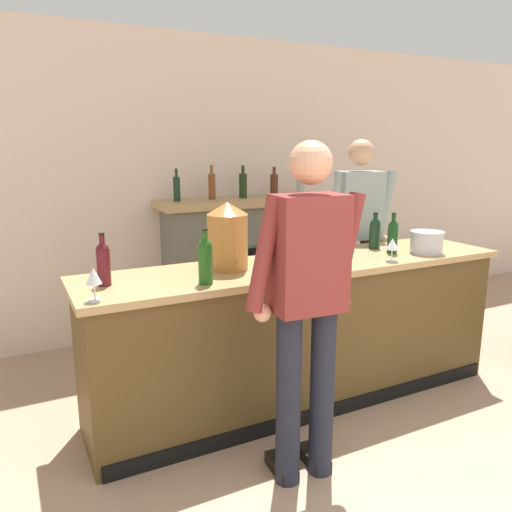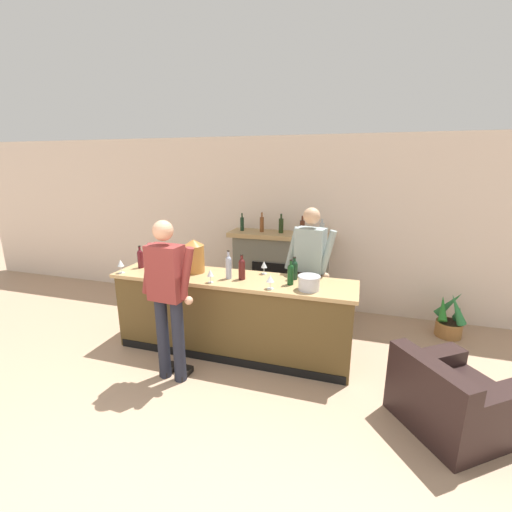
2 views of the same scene
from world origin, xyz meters
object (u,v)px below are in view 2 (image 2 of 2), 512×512
object	(u,v)px
wine_bottle_cabernet_heavy	(242,268)
wine_bottle_port_short	(140,258)
fireplace_stone	(281,271)
potted_plant_corner	(450,319)
copper_dispenser	(194,256)
armchair_black	(447,402)
wine_bottle_riesling_slim	(166,265)
wine_bottle_rose_blush	(229,266)
wine_bottle_burgundy_dark	(294,269)
person_bartender	(309,270)
wine_glass_back_row	(210,273)
wine_glass_by_dispenser	(121,264)
ice_bucket_steel	(309,283)
person_customer	(168,295)
wine_glass_front_right	(264,265)
wine_glass_front_left	(270,279)
wine_bottle_chardonnay_pale	(291,273)

from	to	relation	value
wine_bottle_cabernet_heavy	wine_bottle_port_short	distance (m)	1.43
fireplace_stone	wine_bottle_cabernet_heavy	bearing A→B (deg)	-94.61
potted_plant_corner	copper_dispenser	bearing A→B (deg)	-159.89
armchair_black	wine_bottle_riesling_slim	bearing A→B (deg)	171.37
wine_bottle_port_short	fireplace_stone	bearing A→B (deg)	43.48
potted_plant_corner	wine_bottle_rose_blush	bearing A→B (deg)	-154.66
wine_bottle_burgundy_dark	copper_dispenser	bearing A→B (deg)	-175.65
person_bartender	wine_glass_back_row	distance (m)	1.29
wine_bottle_burgundy_dark	wine_glass_by_dispenser	distance (m)	2.16
potted_plant_corner	ice_bucket_steel	world-z (taller)	ice_bucket_steel
person_customer	wine_bottle_rose_blush	world-z (taller)	person_customer
person_customer	wine_glass_front_right	distance (m)	1.25
wine_bottle_port_short	wine_glass_front_left	distance (m)	1.86
wine_glass_front_right	person_customer	bearing A→B (deg)	-128.49
fireplace_stone	wine_glass_front_left	xyz separation A→B (m)	(0.28, -1.74, 0.46)
person_bartender	ice_bucket_steel	xyz separation A→B (m)	(0.09, -0.67, 0.07)
wine_bottle_burgundy_dark	wine_glass_front_right	bearing A→B (deg)	167.49
copper_dispenser	ice_bucket_steel	distance (m)	1.50
wine_bottle_cabernet_heavy	wine_bottle_riesling_slim	size ratio (longest dim) A/B	0.97
potted_plant_corner	copper_dispenser	xyz separation A→B (m)	(-3.25, -1.19, 0.96)
person_bartender	wine_bottle_rose_blush	bearing A→B (deg)	-147.25
fireplace_stone	wine_bottle_burgundy_dark	size ratio (longest dim) A/B	6.03
wine_glass_front_left	wine_glass_front_right	world-z (taller)	wine_glass_front_right
fireplace_stone	wine_glass_front_right	bearing A→B (deg)	-86.67
armchair_black	wine_glass_back_row	bearing A→B (deg)	170.42
potted_plant_corner	ice_bucket_steel	xyz separation A→B (m)	(-1.77, -1.40, 0.82)
wine_bottle_cabernet_heavy	person_customer	bearing A→B (deg)	-129.50
wine_bottle_rose_blush	wine_bottle_riesling_slim	xyz separation A→B (m)	(-0.76, -0.15, -0.01)
potted_plant_corner	ice_bucket_steel	distance (m)	2.40
wine_bottle_cabernet_heavy	wine_glass_front_left	xyz separation A→B (m)	(0.41, -0.22, -0.03)
potted_plant_corner	wine_glass_back_row	distance (m)	3.37
wine_bottle_burgundy_dark	person_bartender	bearing A→B (deg)	70.34
person_customer	armchair_black	bearing A→B (deg)	1.36
armchair_black	copper_dispenser	xyz separation A→B (m)	(-2.83, 0.73, 0.95)
wine_bottle_chardonnay_pale	wine_bottle_riesling_slim	bearing A→B (deg)	-174.13
ice_bucket_steel	wine_bottle_chardonnay_pale	xyz separation A→B (m)	(-0.23, 0.11, 0.05)
wine_bottle_burgundy_dark	wine_glass_front_left	bearing A→B (deg)	-114.94
wine_bottle_port_short	wine_glass_front_left	bearing A→B (deg)	-8.30
wine_glass_by_dispenser	wine_bottle_chardonnay_pale	bearing A→B (deg)	5.51
person_customer	wine_bottle_burgundy_dark	distance (m)	1.48
potted_plant_corner	copper_dispenser	size ratio (longest dim) A/B	1.62
ice_bucket_steel	wine_bottle_port_short	size ratio (longest dim) A/B	0.82
wine_bottle_chardonnay_pale	wine_bottle_cabernet_heavy	bearing A→B (deg)	178.53
ice_bucket_steel	wine_bottle_rose_blush	distance (m)	0.98
person_bartender	wine_glass_front_right	xyz separation A→B (m)	(-0.53, -0.27, 0.10)
wine_bottle_riesling_slim	copper_dispenser	bearing A→B (deg)	45.86
ice_bucket_steel	wine_bottle_burgundy_dark	distance (m)	0.38
wine_bottle_riesling_slim	wine_glass_front_left	xyz separation A→B (m)	(1.32, -0.05, -0.03)
copper_dispenser	wine_bottle_riesling_slim	size ratio (longest dim) A/B	1.34
person_customer	wine_bottle_port_short	distance (m)	1.15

